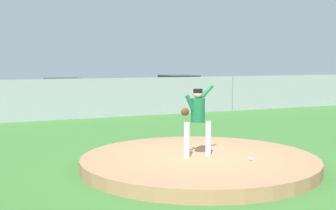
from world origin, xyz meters
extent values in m
plane|color=#386B2D|center=(0.00, 6.00, 0.00)|extent=(80.00, 80.00, 0.00)
cube|color=#2B2B2D|center=(0.00, 14.50, 0.00)|extent=(44.00, 7.00, 0.01)
cylinder|color=#99704C|center=(0.00, 0.00, 0.14)|extent=(5.47, 5.47, 0.28)
cylinder|color=silver|center=(-0.33, -0.03, 0.68)|extent=(0.13, 0.13, 0.81)
cylinder|color=silver|center=(0.21, -0.04, 0.68)|extent=(0.13, 0.13, 0.81)
cylinder|color=#145933|center=(-0.06, -0.03, 1.36)|extent=(0.32, 0.32, 0.55)
cylinder|color=#145933|center=(0.12, -0.03, 1.73)|extent=(0.44, 0.10, 0.43)
cylinder|color=#145933|center=(-0.24, -0.03, 1.50)|extent=(0.28, 0.10, 0.46)
ellipsoid|color=#4C2D14|center=(-0.36, 0.02, 1.33)|extent=(0.20, 0.12, 0.18)
sphere|color=tan|center=(-0.06, -0.03, 1.73)|extent=(0.20, 0.20, 0.20)
cylinder|color=black|center=(-0.06, -0.03, 1.80)|extent=(0.21, 0.21, 0.09)
sphere|color=white|center=(0.84, -0.86, 0.31)|extent=(0.07, 0.07, 0.07)
cube|color=gray|center=(0.00, 10.00, 0.87)|extent=(36.18, 0.03, 1.74)
cylinder|color=slate|center=(7.24, 10.00, 0.92)|extent=(0.07, 0.07, 1.84)
cube|color=#232328|center=(6.22, 14.11, 0.72)|extent=(1.75, 4.43, 0.80)
cube|color=black|center=(6.22, 14.11, 1.40)|extent=(1.60, 2.44, 0.57)
cylinder|color=black|center=(6.23, 15.48, 0.32)|extent=(1.79, 0.65, 0.64)
cylinder|color=black|center=(6.21, 12.74, 0.32)|extent=(1.79, 0.65, 0.64)
cube|color=#B7BABF|center=(-0.27, 14.75, 0.68)|extent=(2.07, 4.10, 0.71)
cube|color=black|center=(-0.27, 14.75, 1.32)|extent=(1.83, 2.29, 0.57)
cylinder|color=black|center=(-0.21, 16.00, 0.32)|extent=(1.97, 0.73, 0.64)
cylinder|color=black|center=(-0.33, 13.51, 0.32)|extent=(1.97, 0.73, 0.64)
cone|color=orange|center=(2.30, 12.38, 0.28)|extent=(0.32, 0.32, 0.55)
cube|color=black|center=(2.30, 12.38, 0.02)|extent=(0.40, 0.40, 0.03)
camera|label=1|loc=(-4.81, -8.95, 2.46)|focal=47.53mm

